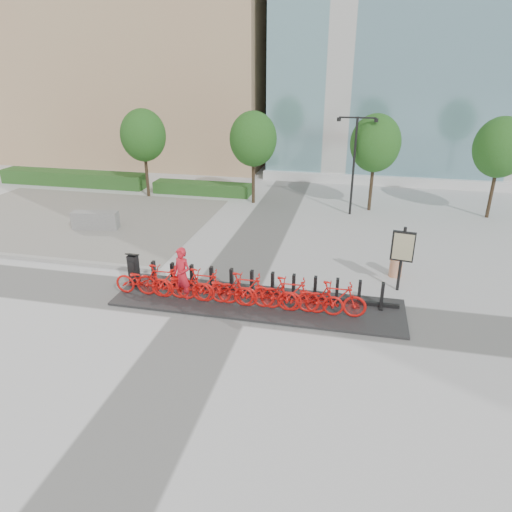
% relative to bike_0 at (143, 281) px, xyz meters
% --- Properties ---
extents(ground, '(120.00, 120.00, 0.00)m').
position_rel_bike_0_xyz_m(ground, '(2.60, 0.05, -0.60)').
color(ground, '#B6B6B6').
extents(gravel_patch, '(14.00, 14.00, 0.00)m').
position_rel_bike_0_xyz_m(gravel_patch, '(-7.40, 7.05, -0.59)').
color(gravel_patch, slate).
rests_on(gravel_patch, ground).
extents(curb, '(14.00, 0.25, 0.15)m').
position_rel_bike_0_xyz_m(curb, '(-7.40, 1.95, -0.52)').
color(curb, '#A1A19B').
rests_on(curb, ground).
extents(hedge_a, '(10.00, 1.40, 0.90)m').
position_rel_bike_0_xyz_m(hedge_a, '(-11.40, 13.55, -0.15)').
color(hedge_a, '#2C642D').
rests_on(hedge_a, ground).
extents(hedge_b, '(6.00, 1.20, 0.70)m').
position_rel_bike_0_xyz_m(hedge_b, '(-2.40, 13.25, -0.25)').
color(hedge_b, '#2C642D').
rests_on(hedge_b, ground).
extents(tree_0, '(2.60, 2.60, 5.10)m').
position_rel_bike_0_xyz_m(tree_0, '(-5.40, 12.05, 2.99)').
color(tree_0, '#3F3022').
rests_on(tree_0, ground).
extents(tree_1, '(2.60, 2.60, 5.10)m').
position_rel_bike_0_xyz_m(tree_1, '(1.10, 12.05, 2.99)').
color(tree_1, '#3F3022').
rests_on(tree_1, ground).
extents(tree_2, '(2.60, 2.60, 5.10)m').
position_rel_bike_0_xyz_m(tree_2, '(7.60, 12.05, 2.99)').
color(tree_2, '#3F3022').
rests_on(tree_2, ground).
extents(tree_3, '(2.60, 2.60, 5.10)m').
position_rel_bike_0_xyz_m(tree_3, '(13.60, 12.05, 2.99)').
color(tree_3, '#3F3022').
rests_on(tree_3, ground).
extents(streetlamp, '(2.00, 0.20, 5.00)m').
position_rel_bike_0_xyz_m(streetlamp, '(6.60, 11.05, 2.54)').
color(streetlamp, black).
rests_on(streetlamp, ground).
extents(dock_pad, '(9.60, 2.40, 0.08)m').
position_rel_bike_0_xyz_m(dock_pad, '(3.90, 0.35, -0.56)').
color(dock_pad, '#282829').
rests_on(dock_pad, ground).
extents(dock_rail_posts, '(8.02, 0.50, 0.85)m').
position_rel_bike_0_xyz_m(dock_rail_posts, '(3.96, 0.82, -0.09)').
color(dock_rail_posts, black).
rests_on(dock_rail_posts, dock_pad).
extents(bike_0, '(1.97, 0.69, 1.04)m').
position_rel_bike_0_xyz_m(bike_0, '(0.00, 0.00, 0.00)').
color(bike_0, red).
rests_on(bike_0, dock_pad).
extents(bike_1, '(1.91, 0.54, 1.15)m').
position_rel_bike_0_xyz_m(bike_1, '(0.72, 0.00, 0.06)').
color(bike_1, red).
rests_on(bike_1, dock_pad).
extents(bike_2, '(1.97, 0.69, 1.04)m').
position_rel_bike_0_xyz_m(bike_2, '(1.44, 0.00, 0.00)').
color(bike_2, red).
rests_on(bike_2, dock_pad).
extents(bike_3, '(1.91, 0.54, 1.15)m').
position_rel_bike_0_xyz_m(bike_3, '(2.16, 0.00, 0.06)').
color(bike_3, red).
rests_on(bike_3, dock_pad).
extents(bike_4, '(1.97, 0.69, 1.04)m').
position_rel_bike_0_xyz_m(bike_4, '(2.88, 0.00, 0.00)').
color(bike_4, red).
rests_on(bike_4, dock_pad).
extents(bike_5, '(1.91, 0.54, 1.15)m').
position_rel_bike_0_xyz_m(bike_5, '(3.60, 0.00, 0.06)').
color(bike_5, red).
rests_on(bike_5, dock_pad).
extents(bike_6, '(1.97, 0.69, 1.04)m').
position_rel_bike_0_xyz_m(bike_6, '(4.32, 0.00, 0.00)').
color(bike_6, red).
rests_on(bike_6, dock_pad).
extents(bike_7, '(1.91, 0.54, 1.15)m').
position_rel_bike_0_xyz_m(bike_7, '(5.04, 0.00, 0.06)').
color(bike_7, red).
rests_on(bike_7, dock_pad).
extents(bike_8, '(1.97, 0.69, 1.04)m').
position_rel_bike_0_xyz_m(bike_8, '(5.76, 0.00, 0.00)').
color(bike_8, red).
rests_on(bike_8, dock_pad).
extents(bike_9, '(1.91, 0.54, 1.15)m').
position_rel_bike_0_xyz_m(bike_9, '(6.48, 0.00, 0.06)').
color(bike_9, red).
rests_on(bike_9, dock_pad).
extents(kiosk, '(0.41, 0.35, 1.25)m').
position_rel_bike_0_xyz_m(kiosk, '(-0.62, 0.61, 0.08)').
color(kiosk, black).
rests_on(kiosk, dock_pad).
extents(worker_red, '(0.80, 0.67, 1.88)m').
position_rel_bike_0_xyz_m(worker_red, '(1.42, 0.04, 0.34)').
color(worker_red, red).
rests_on(worker_red, ground).
extents(construction_barrel, '(0.53, 0.53, 0.90)m').
position_rel_bike_0_xyz_m(construction_barrel, '(8.51, 3.58, -0.15)').
color(construction_barrel, '#D94B00').
rests_on(construction_barrel, ground).
extents(jersey_barrier, '(2.26, 0.96, 0.85)m').
position_rel_bike_0_xyz_m(jersey_barrier, '(-5.34, 6.00, -0.17)').
color(jersey_barrier, gray).
rests_on(jersey_barrier, ground).
extents(map_sign, '(0.78, 0.24, 2.35)m').
position_rel_bike_0_xyz_m(map_sign, '(8.54, 2.41, 0.95)').
color(map_sign, black).
rests_on(map_sign, ground).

